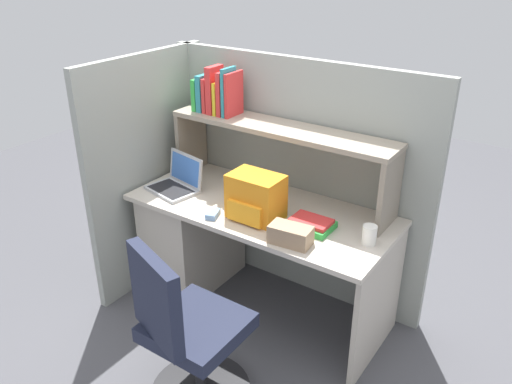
{
  "coord_description": "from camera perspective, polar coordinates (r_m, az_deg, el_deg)",
  "views": [
    {
      "loc": [
        1.52,
        -2.27,
        2.15
      ],
      "look_at": [
        0.0,
        -0.05,
        0.85
      ],
      "focal_mm": 36.43,
      "sensor_mm": 36.0,
      "label": 1
    }
  ],
  "objects": [
    {
      "name": "computer_mouse",
      "position": [
        2.98,
        -4.76,
        -2.43
      ],
      "size": [
        0.09,
        0.12,
        0.03
      ],
      "primitive_type": "cube",
      "rotation": [
        0.0,
        0.0,
        0.35
      ],
      "color": "#7299C6",
      "rests_on": "desk"
    },
    {
      "name": "overhead_hutch",
      "position": [
        3.1,
        2.63,
        5.54
      ],
      "size": [
        1.44,
        0.28,
        0.45
      ],
      "color": "gray",
      "rests_on": "desk"
    },
    {
      "name": "cubicle_partition_rear",
      "position": [
        3.35,
        4.16,
        1.48
      ],
      "size": [
        1.84,
        0.05,
        1.55
      ],
      "primitive_type": "cube",
      "color": "#939991",
      "rests_on": "ground_plane"
    },
    {
      "name": "laptop",
      "position": [
        3.32,
        -8.66,
        1.07
      ],
      "size": [
        0.35,
        0.3,
        0.22
      ],
      "color": "#B7BABF",
      "rests_on": "desk"
    },
    {
      "name": "ground_plane",
      "position": [
        3.48,
        0.48,
        -12.4
      ],
      "size": [
        8.0,
        8.0,
        0.0
      ],
      "primitive_type": "plane",
      "color": "#4C4C51"
    },
    {
      "name": "cubicle_partition_left",
      "position": [
        3.53,
        -11.46,
        2.29
      ],
      "size": [
        0.05,
        1.06,
        1.55
      ],
      "primitive_type": "cube",
      "color": "#939991",
      "rests_on": "ground_plane"
    },
    {
      "name": "tissue_box",
      "position": [
        2.71,
        3.82,
        -4.71
      ],
      "size": [
        0.23,
        0.14,
        0.1
      ],
      "primitive_type": "cube",
      "rotation": [
        0.0,
        0.0,
        0.11
      ],
      "color": "#9E7F60",
      "rests_on": "desk"
    },
    {
      "name": "desk_book_stack",
      "position": [
        2.87,
        6.02,
        -3.48
      ],
      "size": [
        0.24,
        0.18,
        0.06
      ],
      "color": "green",
      "rests_on": "desk"
    },
    {
      "name": "reference_books_on_shelf",
      "position": [
        3.29,
        -4.34,
        10.8
      ],
      "size": [
        0.29,
        0.17,
        0.3
      ],
      "color": "green",
      "rests_on": "overhead_hutch"
    },
    {
      "name": "backpack",
      "position": [
        2.91,
        -0.08,
        -0.62
      ],
      "size": [
        0.3,
        0.22,
        0.26
      ],
      "color": "orange",
      "rests_on": "desk"
    },
    {
      "name": "desk",
      "position": [
        3.45,
        -4.89,
        -4.79
      ],
      "size": [
        1.6,
        0.7,
        0.73
      ],
      "color": "beige",
      "rests_on": "ground_plane"
    },
    {
      "name": "office_chair",
      "position": [
        2.66,
        -7.5,
        -15.87
      ],
      "size": [
        0.52,
        0.54,
        0.93
      ],
      "rotation": [
        0.0,
        0.0,
        2.81
      ],
      "color": "black",
      "rests_on": "ground_plane"
    },
    {
      "name": "paper_cup",
      "position": [
        2.76,
        12.34,
        -4.63
      ],
      "size": [
        0.08,
        0.08,
        0.11
      ],
      "primitive_type": "cylinder",
      "color": "white",
      "rests_on": "desk"
    }
  ]
}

